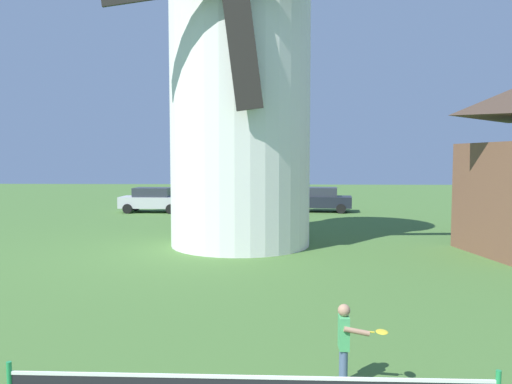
{
  "coord_description": "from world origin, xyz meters",
  "views": [
    {
      "loc": [
        0.14,
        -3.44,
        3.49
      ],
      "look_at": [
        -0.18,
        4.06,
        2.96
      ],
      "focal_mm": 34.73,
      "sensor_mm": 36.0,
      "label": 1
    }
  ],
  "objects_px": {
    "player_far": "(345,339)",
    "parked_car_green": "(237,200)",
    "parked_car_silver": "(153,200)",
    "parked_car_black": "(319,199)",
    "windmill": "(240,72)"
  },
  "relations": [
    {
      "from": "player_far",
      "to": "parked_car_green",
      "type": "height_order",
      "value": "parked_car_green"
    },
    {
      "from": "windmill",
      "to": "player_far",
      "type": "xyz_separation_m",
      "value": [
        2.49,
        -12.14,
        -6.11
      ]
    },
    {
      "from": "windmill",
      "to": "parked_car_silver",
      "type": "xyz_separation_m",
      "value": [
        -6.42,
        11.38,
        -6.02
      ]
    },
    {
      "from": "player_far",
      "to": "windmill",
      "type": "bearing_deg",
      "value": 101.59
    },
    {
      "from": "player_far",
      "to": "parked_car_black",
      "type": "relative_size",
      "value": 0.29
    },
    {
      "from": "parked_car_green",
      "to": "parked_car_black",
      "type": "height_order",
      "value": "same"
    },
    {
      "from": "player_far",
      "to": "parked_car_silver",
      "type": "distance_m",
      "value": 25.15
    },
    {
      "from": "player_far",
      "to": "parked_car_black",
      "type": "xyz_separation_m",
      "value": [
        1.64,
        24.26,
        0.1
      ]
    },
    {
      "from": "parked_car_silver",
      "to": "parked_car_green",
      "type": "height_order",
      "value": "same"
    },
    {
      "from": "parked_car_black",
      "to": "player_far",
      "type": "bearing_deg",
      "value": -93.88
    },
    {
      "from": "parked_car_green",
      "to": "parked_car_silver",
      "type": "bearing_deg",
      "value": -178.49
    },
    {
      "from": "windmill",
      "to": "parked_car_green",
      "type": "height_order",
      "value": "windmill"
    },
    {
      "from": "windmill",
      "to": "parked_car_silver",
      "type": "distance_m",
      "value": 14.39
    },
    {
      "from": "player_far",
      "to": "parked_car_silver",
      "type": "bearing_deg",
      "value": 110.76
    },
    {
      "from": "player_far",
      "to": "parked_car_green",
      "type": "bearing_deg",
      "value": 98.57
    }
  ]
}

